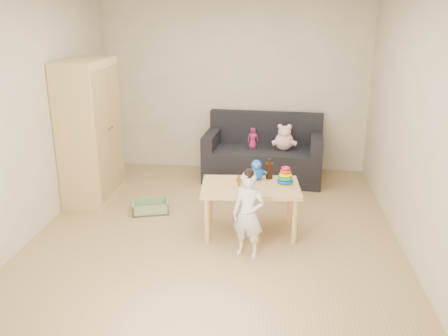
# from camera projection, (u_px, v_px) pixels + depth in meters

# --- Properties ---
(room) EXTENTS (4.50, 4.50, 4.50)m
(room) POSITION_uv_depth(u_px,v_px,m) (217.00, 117.00, 5.04)
(room) COLOR tan
(room) RESTS_ON ground
(wardrobe) EXTENTS (0.50, 1.01, 1.81)m
(wardrobe) POSITION_uv_depth(u_px,v_px,m) (90.00, 131.00, 6.08)
(wardrobe) COLOR #DCB978
(wardrobe) RESTS_ON ground
(sofa) EXTENTS (1.74, 0.96, 0.47)m
(sofa) POSITION_uv_depth(u_px,v_px,m) (263.00, 163.00, 6.98)
(sofa) COLOR black
(sofa) RESTS_ON ground
(play_table) EXTENTS (1.12, 0.75, 0.56)m
(play_table) POSITION_uv_depth(u_px,v_px,m) (250.00, 209.00, 5.28)
(play_table) COLOR tan
(play_table) RESTS_ON ground
(storage_bin) EXTENTS (0.51, 0.44, 0.13)m
(storage_bin) POSITION_uv_depth(u_px,v_px,m) (151.00, 206.00, 5.88)
(storage_bin) COLOR gray
(storage_bin) RESTS_ON ground
(toddler) EXTENTS (0.38, 0.31, 0.88)m
(toddler) POSITION_uv_depth(u_px,v_px,m) (248.00, 215.00, 4.72)
(toddler) COLOR silver
(toddler) RESTS_ON ground
(pink_bear) EXTENTS (0.33, 0.30, 0.32)m
(pink_bear) POSITION_uv_depth(u_px,v_px,m) (284.00, 139.00, 6.75)
(pink_bear) COLOR #FFBBCC
(pink_bear) RESTS_ON sofa
(doll) EXTENTS (0.17, 0.14, 0.30)m
(doll) POSITION_uv_depth(u_px,v_px,m) (253.00, 138.00, 6.84)
(doll) COLOR #AF205E
(doll) RESTS_ON sofa
(ring_stacker) EXTENTS (0.18, 0.18, 0.21)m
(ring_stacker) POSITION_uv_depth(u_px,v_px,m) (285.00, 178.00, 5.18)
(ring_stacker) COLOR #C6D10B
(ring_stacker) RESTS_ON play_table
(brown_bottle) EXTENTS (0.08, 0.08, 0.23)m
(brown_bottle) POSITION_uv_depth(u_px,v_px,m) (269.00, 170.00, 5.37)
(brown_bottle) COLOR black
(brown_bottle) RESTS_ON play_table
(blue_plush) EXTENTS (0.23, 0.20, 0.24)m
(blue_plush) POSITION_uv_depth(u_px,v_px,m) (256.00, 169.00, 5.33)
(blue_plush) COLOR blue
(blue_plush) RESTS_ON play_table
(wooden_figure) EXTENTS (0.06, 0.05, 0.12)m
(wooden_figure) POSITION_uv_depth(u_px,v_px,m) (239.00, 180.00, 5.15)
(wooden_figure) COLOR brown
(wooden_figure) RESTS_ON play_table
(yellow_book) EXTENTS (0.19, 0.19, 0.01)m
(yellow_book) POSITION_uv_depth(u_px,v_px,m) (242.00, 180.00, 5.33)
(yellow_book) COLOR orange
(yellow_book) RESTS_ON play_table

